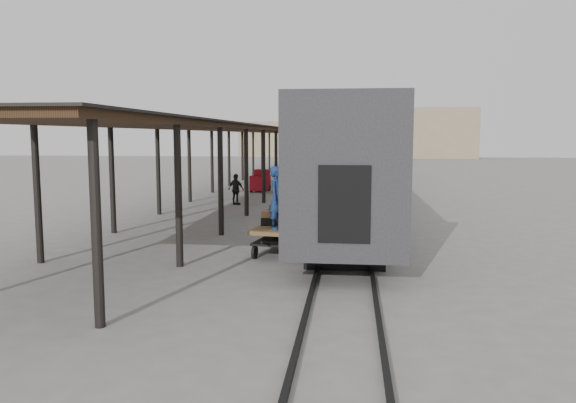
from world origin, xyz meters
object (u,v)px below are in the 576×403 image
at_px(luggage_tug, 261,182).
at_px(porter, 277,198).
at_px(baggage_cart, 280,233).
at_px(pedestrian, 236,189).

bearing_deg(luggage_tug, porter, -71.20).
height_order(baggage_cart, luggage_tug, luggage_tug).
height_order(luggage_tug, pedestrian, pedestrian).
relative_size(baggage_cart, pedestrian, 1.58).
distance_m(luggage_tug, porter, 20.01).
bearing_deg(baggage_cart, pedestrian, 117.74).
bearing_deg(porter, baggage_cart, 17.35).
xyz_separation_m(baggage_cart, pedestrian, (-3.84, 11.84, 0.17)).
relative_size(baggage_cart, luggage_tug, 1.50).
distance_m(porter, pedestrian, 13.11).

